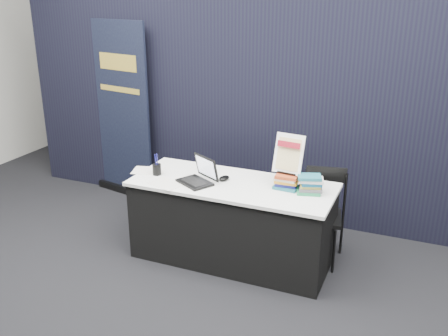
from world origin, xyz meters
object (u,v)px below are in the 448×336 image
Objects in this scene: display_table at (232,221)px; book_stack_short at (310,184)px; pullup_banner at (123,121)px; laptop at (197,176)px; info_sign at (289,154)px; book_stack_tall at (286,181)px; stacking_chair at (321,211)px.

book_stack_short is at bearing 3.80° from display_table.
display_table is at bearing -16.85° from pullup_banner.
laptop is 0.18× the size of pullup_banner.
pullup_banner is at bearing 166.41° from info_sign.
pullup_banner is at bearing 159.77° from book_stack_short.
pullup_banner reaches higher than book_stack_tall.
book_stack_short is 0.10× the size of pullup_banner.
book_stack_short is (0.98, 0.15, 0.02)m from laptop.
laptop is at bearing -167.37° from book_stack_tall.
laptop is 0.44× the size of stacking_chair.
stacking_chair is at bearing 52.01° from laptop.
display_table is 4.87× the size of laptop.
display_table is at bearing -160.97° from info_sign.
book_stack_tall is at bearing 173.72° from book_stack_short.
book_stack_tall is at bearing -145.75° from stacking_chair.
book_stack_short reaches higher than book_stack_tall.
display_table is 9.34× the size of book_stack_tall.
info_sign is at bearing 165.61° from book_stack_short.
pullup_banner is at bearing 173.50° from laptop.
book_stack_tall is at bearing 41.71° from laptop.
display_table is 0.88× the size of pullup_banner.
book_stack_short reaches higher than display_table.
book_stack_tall is at bearing -10.12° from pullup_banner.
book_stack_short reaches higher than stacking_chair.
pullup_banner reaches higher than laptop.
book_stack_tall is 0.51m from stacking_chair.
display_table is 0.53m from laptop.
book_stack_short is (0.68, 0.05, 0.45)m from display_table.
stacking_chair is (0.26, 0.23, -0.58)m from info_sign.
info_sign reaches higher than laptop.
book_stack_tall is 0.55× the size of info_sign.
display_table is at bearing 48.28° from laptop.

